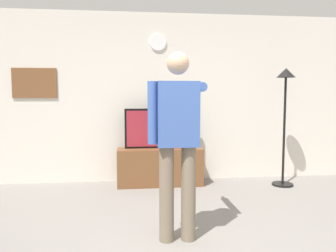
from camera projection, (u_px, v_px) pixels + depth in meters
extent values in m
cube|color=silver|center=(155.00, 98.00, 5.46)|extent=(6.40, 0.10, 2.70)
cube|color=brown|center=(160.00, 167.00, 5.22)|extent=(1.31, 0.40, 0.58)
sphere|color=black|center=(161.00, 168.00, 5.00)|extent=(0.04, 0.04, 0.04)
cube|color=black|center=(160.00, 128.00, 5.21)|extent=(1.08, 0.06, 0.61)
cube|color=maroon|center=(160.00, 129.00, 5.18)|extent=(1.02, 0.01, 0.55)
cylinder|color=white|center=(158.00, 42.00, 5.33)|extent=(0.26, 0.03, 0.26)
cube|color=brown|center=(35.00, 83.00, 5.17)|extent=(0.67, 0.04, 0.46)
cylinder|color=black|center=(282.00, 184.00, 5.21)|extent=(0.32, 0.32, 0.03)
cylinder|color=black|center=(284.00, 131.00, 5.14)|extent=(0.04, 0.04, 1.63)
cone|color=black|center=(286.00, 73.00, 5.05)|extent=(0.28, 0.28, 0.14)
cylinder|color=#7A6B56|center=(167.00, 194.00, 3.18)|extent=(0.14, 0.14, 0.92)
cylinder|color=#7A6B56|center=(188.00, 193.00, 3.21)|extent=(0.14, 0.14, 0.92)
cube|color=#3F60AD|center=(178.00, 114.00, 3.13)|extent=(0.38, 0.22, 0.60)
sphere|color=tan|center=(178.00, 63.00, 3.08)|extent=(0.21, 0.21, 0.21)
cylinder|color=#3F60AD|center=(152.00, 113.00, 3.10)|extent=(0.09, 0.09, 0.58)
cylinder|color=#3F60AD|center=(197.00, 88.00, 3.42)|extent=(0.09, 0.58, 0.09)
cube|color=white|center=(191.00, 88.00, 3.73)|extent=(0.04, 0.12, 0.04)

